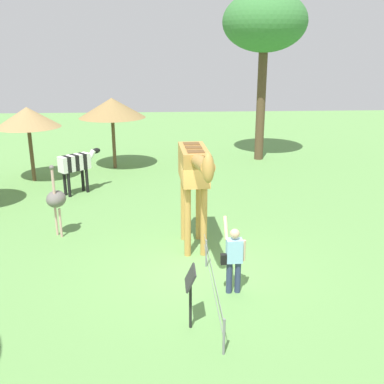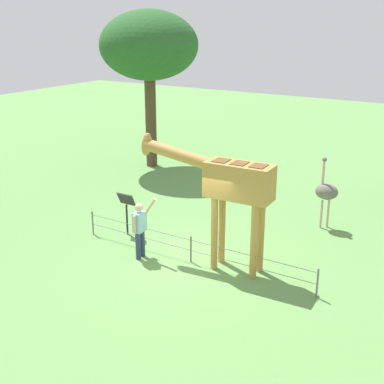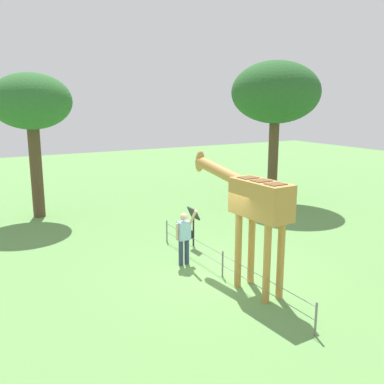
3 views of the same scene
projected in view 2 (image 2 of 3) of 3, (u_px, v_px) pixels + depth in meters
The scene contains 7 objects.
ground_plane at pixel (193, 260), 14.09m from camera, with size 60.00×60.00×0.00m, color #60934C.
giraffe at pixel (228, 185), 12.97m from camera, with size 3.78×0.78×3.38m.
visitor at pixel (140, 227), 13.95m from camera, with size 0.57×0.58×1.76m.
ostrich at pixel (326, 192), 15.89m from camera, with size 0.70×0.56×2.25m.
tree_east at pixel (149, 47), 21.30m from camera, with size 4.08×4.08×6.57m.
info_sign at pixel (126, 205), 15.45m from camera, with size 0.56×0.21×1.32m.
wire_fence at pixel (191, 248), 13.86m from camera, with size 7.05×0.05×0.75m.
Camera 2 is at (-6.72, 10.81, 6.31)m, focal length 48.49 mm.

